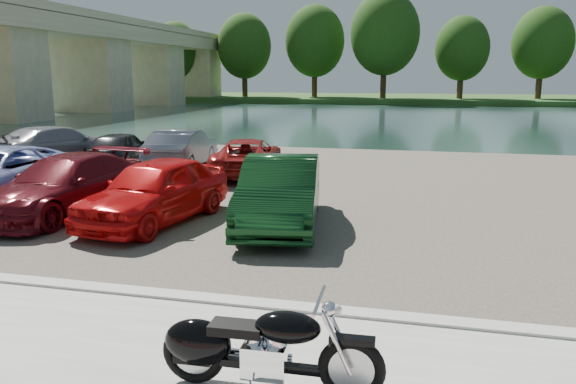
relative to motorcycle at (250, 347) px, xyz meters
name	(u,v)px	position (x,y,z in m)	size (l,w,h in m)	color
kerb	(259,306)	(-0.53, 2.11, -0.49)	(60.00, 0.30, 0.14)	#9C9A93
parking_lot	(346,189)	(-0.53, 11.11, -0.54)	(60.00, 18.00, 0.04)	#433F36
river	(397,118)	(-0.53, 40.11, -0.56)	(120.00, 40.00, 0.00)	#192E2B
far_bank	(410,99)	(-0.53, 72.11, -0.26)	(120.00, 24.00, 0.60)	#254217
bridge	(84,50)	(-28.53, 41.13, 4.96)	(7.00, 56.00, 8.55)	tan
far_trees	(448,39)	(3.83, 65.90, 6.93)	(70.25, 10.68, 12.52)	#3B2A15
motorcycle	(250,347)	(0.00, 0.00, 0.00)	(2.33, 0.75, 1.05)	black
car_3	(66,185)	(-6.58, 6.38, 0.17)	(1.94, 4.78, 1.39)	#570C14
car_4	(155,191)	(-4.15, 6.15, 0.21)	(1.72, 4.28, 1.46)	red
car_5	(281,192)	(-1.35, 6.52, 0.23)	(1.59, 4.56, 1.50)	#0E3516
car_7	(57,146)	(-11.42, 12.80, 0.21)	(2.05, 5.05, 1.46)	gray
car_8	(120,149)	(-9.02, 13.08, 0.13)	(1.54, 3.83, 1.30)	black
car_9	(182,149)	(-6.64, 13.11, 0.18)	(1.49, 4.28, 1.41)	slate
car_10	(247,157)	(-4.01, 12.41, 0.09)	(2.04, 4.43, 1.23)	maroon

